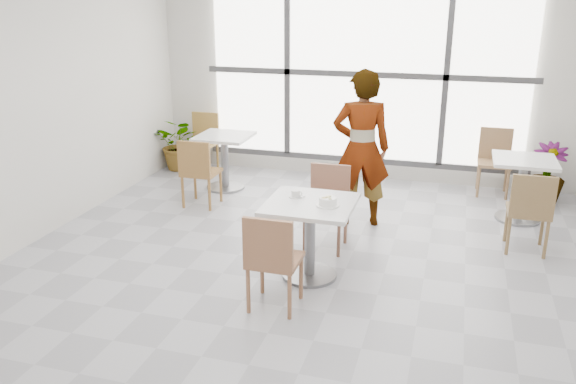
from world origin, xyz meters
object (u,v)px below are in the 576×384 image
(chair_far, at_px, (328,201))
(bg_chair_left_near, at_px, (198,169))
(coffee_cup, at_px, (296,194))
(main_table, at_px, (310,225))
(oatmeal_bowl, at_px, (328,201))
(person, at_px, (361,149))
(chair_near, at_px, (272,256))
(bg_chair_right_far, at_px, (495,157))
(bg_chair_right_near, at_px, (530,208))
(plant_left, at_px, (180,144))
(bg_table_right, at_px, (522,180))
(bg_chair_left_far, at_px, (203,138))
(plant_right, at_px, (547,173))
(bg_table_left, at_px, (225,154))

(chair_far, bearing_deg, bg_chair_left_near, 158.72)
(chair_far, height_order, coffee_cup, chair_far)
(coffee_cup, bearing_deg, main_table, -31.54)
(oatmeal_bowl, relative_size, person, 0.12)
(main_table, bearing_deg, bg_chair_left_near, 140.85)
(coffee_cup, xyz_separation_m, bg_chair_left_near, (-1.64, 1.37, -0.28))
(main_table, relative_size, coffee_cup, 5.03)
(chair_near, relative_size, bg_chair_right_far, 1.00)
(bg_chair_right_near, bearing_deg, plant_left, -20.40)
(bg_table_right, bearing_deg, bg_chair_right_near, -90.16)
(plant_left, bearing_deg, bg_chair_left_near, -56.42)
(bg_table_right, relative_size, bg_chair_left_near, 0.86)
(bg_chair_right_far, bearing_deg, chair_far, -126.84)
(bg_chair_left_near, relative_size, bg_chair_right_near, 1.00)
(bg_chair_left_far, relative_size, plant_right, 1.12)
(chair_near, distance_m, bg_chair_right_far, 4.24)
(bg_chair_left_far, bearing_deg, bg_chair_left_near, -67.96)
(bg_chair_left_far, bearing_deg, bg_chair_right_near, -22.46)
(chair_near, bearing_deg, plant_right, -125.16)
(main_table, bearing_deg, coffee_cup, 148.46)
(bg_table_left, xyz_separation_m, bg_table_right, (3.79, -0.12, 0.00))
(bg_chair_left_far, bearing_deg, chair_far, -42.49)
(main_table, height_order, plant_left, plant_left)
(bg_table_right, bearing_deg, chair_far, -145.90)
(coffee_cup, bearing_deg, plant_left, 132.70)
(oatmeal_bowl, bearing_deg, bg_table_left, 130.18)
(chair_near, bearing_deg, plant_left, -54.09)
(chair_far, relative_size, bg_chair_left_far, 1.00)
(chair_far, height_order, person, person)
(chair_near, xyz_separation_m, bg_chair_right_far, (1.89, 3.80, 0.00))
(main_table, xyz_separation_m, chair_far, (-0.01, 0.77, -0.02))
(bg_chair_left_near, distance_m, plant_right, 4.42)
(chair_near, height_order, bg_table_left, chair_near)
(chair_near, xyz_separation_m, bg_chair_right_near, (2.16, 1.85, 0.00))
(bg_chair_left_near, relative_size, bg_chair_right_far, 1.00)
(bg_table_right, bearing_deg, oatmeal_bowl, -130.08)
(main_table, relative_size, oatmeal_bowl, 3.81)
(bg_table_left, xyz_separation_m, plant_left, (-0.99, 0.66, -0.09))
(bg_chair_right_near, height_order, plant_left, bg_chair_right_near)
(main_table, xyz_separation_m, person, (0.21, 1.49, 0.37))
(chair_near, height_order, bg_chair_right_near, same)
(bg_chair_left_near, bearing_deg, main_table, 140.85)
(bg_chair_right_near, bearing_deg, bg_chair_right_far, -82.13)
(chair_far, distance_m, person, 0.85)
(person, bearing_deg, coffee_cup, 60.03)
(bg_table_left, bearing_deg, bg_chair_right_far, 13.41)
(bg_table_right, xyz_separation_m, bg_chair_right_near, (-0.00, -0.99, 0.01))
(chair_far, relative_size, bg_chair_right_far, 1.00)
(chair_near, distance_m, oatmeal_bowl, 0.78)
(oatmeal_bowl, bearing_deg, chair_far, 102.37)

